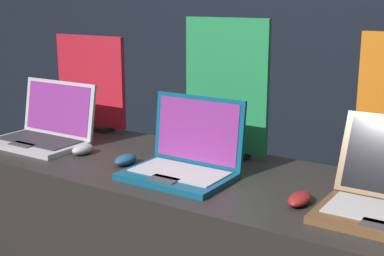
{
  "coord_description": "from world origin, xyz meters",
  "views": [
    {
      "loc": [
        0.97,
        -1.17,
        1.56
      ],
      "look_at": [
        0.0,
        0.31,
        1.13
      ],
      "focal_mm": 50.0,
      "sensor_mm": 36.0,
      "label": 1
    }
  ],
  "objects_px": {
    "promo_stand_front": "(91,86)",
    "mouse_middle": "(126,160)",
    "laptop_front": "(45,129)",
    "mouse_back": "(300,199)",
    "mouse_front": "(83,149)",
    "laptop_middle": "(185,158)",
    "promo_stand_middle": "(226,91)"
  },
  "relations": [
    {
      "from": "laptop_front",
      "to": "promo_stand_front",
      "type": "distance_m",
      "value": 0.31
    },
    {
      "from": "laptop_front",
      "to": "laptop_middle",
      "type": "bearing_deg",
      "value": -1.98
    },
    {
      "from": "laptop_front",
      "to": "mouse_front",
      "type": "distance_m",
      "value": 0.25
    },
    {
      "from": "promo_stand_front",
      "to": "laptop_middle",
      "type": "relative_size",
      "value": 1.2
    },
    {
      "from": "mouse_front",
      "to": "promo_stand_front",
      "type": "relative_size",
      "value": 0.23
    },
    {
      "from": "laptop_front",
      "to": "mouse_back",
      "type": "height_order",
      "value": "laptop_front"
    },
    {
      "from": "mouse_back",
      "to": "promo_stand_front",
      "type": "bearing_deg",
      "value": 163.21
    },
    {
      "from": "promo_stand_middle",
      "to": "mouse_back",
      "type": "distance_m",
      "value": 0.57
    },
    {
      "from": "laptop_front",
      "to": "mouse_back",
      "type": "distance_m",
      "value": 1.13
    },
    {
      "from": "laptop_front",
      "to": "mouse_middle",
      "type": "distance_m",
      "value": 0.47
    },
    {
      "from": "laptop_front",
      "to": "promo_stand_front",
      "type": "xyz_separation_m",
      "value": [
        0.0,
        0.28,
        0.14
      ]
    },
    {
      "from": "laptop_middle",
      "to": "laptop_front",
      "type": "bearing_deg",
      "value": 178.02
    },
    {
      "from": "laptop_middle",
      "to": "mouse_middle",
      "type": "height_order",
      "value": "laptop_middle"
    },
    {
      "from": "promo_stand_front",
      "to": "laptop_middle",
      "type": "bearing_deg",
      "value": -23.2
    },
    {
      "from": "mouse_back",
      "to": "mouse_middle",
      "type": "bearing_deg",
      "value": 178.62
    },
    {
      "from": "laptop_middle",
      "to": "mouse_middle",
      "type": "distance_m",
      "value": 0.25
    },
    {
      "from": "promo_stand_front",
      "to": "laptop_middle",
      "type": "distance_m",
      "value": 0.78
    },
    {
      "from": "promo_stand_front",
      "to": "laptop_middle",
      "type": "height_order",
      "value": "promo_stand_front"
    },
    {
      "from": "mouse_middle",
      "to": "mouse_front",
      "type": "bearing_deg",
      "value": 176.57
    },
    {
      "from": "mouse_front",
      "to": "laptop_middle",
      "type": "distance_m",
      "value": 0.47
    },
    {
      "from": "mouse_middle",
      "to": "promo_stand_front",
      "type": "bearing_deg",
      "value": 145.01
    },
    {
      "from": "mouse_front",
      "to": "mouse_middle",
      "type": "bearing_deg",
      "value": -3.43
    },
    {
      "from": "promo_stand_front",
      "to": "mouse_middle",
      "type": "xyz_separation_m",
      "value": [
        0.46,
        -0.32,
        -0.18
      ]
    },
    {
      "from": "promo_stand_middle",
      "to": "mouse_back",
      "type": "xyz_separation_m",
      "value": [
        0.42,
        -0.31,
        -0.23
      ]
    },
    {
      "from": "laptop_middle",
      "to": "promo_stand_middle",
      "type": "relative_size",
      "value": 0.68
    },
    {
      "from": "laptop_middle",
      "to": "mouse_front",
      "type": "bearing_deg",
      "value": -178.96
    },
    {
      "from": "promo_stand_front",
      "to": "promo_stand_middle",
      "type": "height_order",
      "value": "promo_stand_middle"
    },
    {
      "from": "mouse_front",
      "to": "promo_stand_middle",
      "type": "xyz_separation_m",
      "value": [
        0.46,
        0.28,
        0.23
      ]
    },
    {
      "from": "promo_stand_front",
      "to": "mouse_back",
      "type": "distance_m",
      "value": 1.19
    },
    {
      "from": "laptop_front",
      "to": "mouse_middle",
      "type": "height_order",
      "value": "laptop_front"
    },
    {
      "from": "laptop_middle",
      "to": "mouse_back",
      "type": "relative_size",
      "value": 3.12
    },
    {
      "from": "laptop_middle",
      "to": "promo_stand_middle",
      "type": "distance_m",
      "value": 0.33
    }
  ]
}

